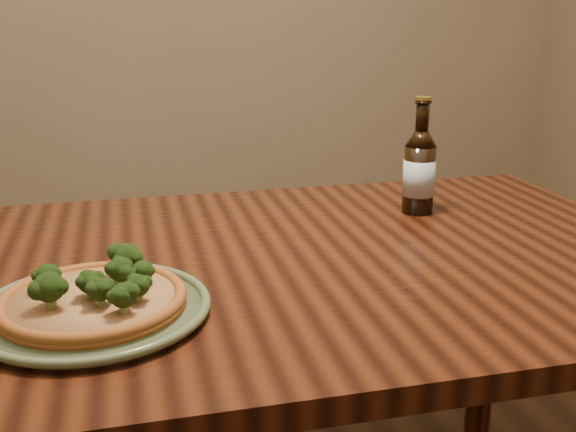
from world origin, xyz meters
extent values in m
cube|color=#3F1B0D|center=(0.00, 0.10, 0.73)|extent=(1.60, 0.90, 0.04)
cylinder|color=#3F1B0D|center=(0.73, 0.48, 0.35)|extent=(0.07, 0.07, 0.71)
cylinder|color=#5B6D4B|center=(-0.24, -0.07, 0.76)|extent=(0.30, 0.30, 0.01)
torus|color=#5B6D4B|center=(-0.24, -0.07, 0.76)|extent=(0.33, 0.33, 0.01)
torus|color=#5B6D4B|center=(-0.24, -0.07, 0.76)|extent=(0.26, 0.26, 0.01)
cylinder|color=#A15824|center=(-0.24, -0.07, 0.77)|extent=(0.26, 0.26, 0.01)
torus|color=#A15824|center=(-0.24, -0.07, 0.78)|extent=(0.26, 0.26, 0.02)
cylinder|color=#CFBA7E|center=(-0.24, -0.07, 0.78)|extent=(0.23, 0.23, 0.01)
sphere|color=#2C5019|center=(-0.30, -0.03, 0.80)|extent=(0.04, 0.04, 0.03)
sphere|color=#2C5019|center=(-0.29, -0.09, 0.81)|extent=(0.06, 0.06, 0.04)
sphere|color=#2C5019|center=(-0.20, -0.04, 0.81)|extent=(0.05, 0.05, 0.04)
sphere|color=#2C5019|center=(-0.17, -0.10, 0.80)|extent=(0.04, 0.04, 0.03)
sphere|color=#2C5019|center=(-0.24, -0.07, 0.80)|extent=(0.04, 0.04, 0.03)
sphere|color=#2C5019|center=(-0.23, -0.10, 0.80)|extent=(0.05, 0.05, 0.03)
sphere|color=#2C5019|center=(-0.17, -0.04, 0.80)|extent=(0.04, 0.04, 0.03)
sphere|color=#2C5019|center=(-0.20, -0.13, 0.80)|extent=(0.04, 0.04, 0.03)
sphere|color=#2C5019|center=(-0.19, 0.00, 0.81)|extent=(0.06, 0.06, 0.04)
cylinder|color=black|center=(0.42, 0.29, 0.82)|extent=(0.07, 0.07, 0.14)
cone|color=black|center=(0.42, 0.29, 0.91)|extent=(0.07, 0.07, 0.03)
cylinder|color=black|center=(0.42, 0.29, 0.96)|extent=(0.03, 0.03, 0.06)
torus|color=black|center=(0.42, 0.29, 0.99)|extent=(0.03, 0.03, 0.01)
cylinder|color=#A58C33|center=(0.42, 0.29, 0.99)|extent=(0.03, 0.03, 0.01)
cylinder|color=silver|center=(0.42, 0.29, 0.83)|extent=(0.07, 0.07, 0.08)
camera|label=1|loc=(-0.18, -0.98, 1.17)|focal=42.00mm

